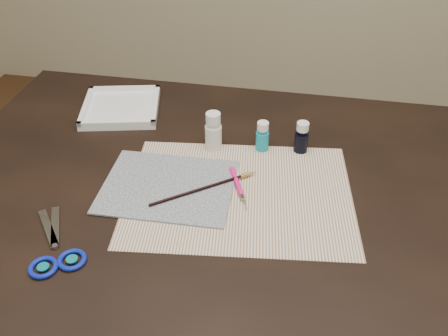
% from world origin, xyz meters
% --- Properties ---
extents(table, '(1.30, 0.90, 0.75)m').
position_xyz_m(table, '(0.00, 0.00, 0.38)').
color(table, black).
rests_on(table, ground).
extents(paper, '(0.52, 0.42, 0.00)m').
position_xyz_m(paper, '(0.04, -0.02, 0.75)').
color(paper, silver).
rests_on(paper, table).
extents(canvas, '(0.28, 0.23, 0.00)m').
position_xyz_m(canvas, '(-0.12, -0.03, 0.75)').
color(canvas, black).
rests_on(canvas, paper).
extents(paint_bottle_white, '(0.05, 0.05, 0.10)m').
position_xyz_m(paint_bottle_white, '(-0.05, 0.14, 0.80)').
color(paint_bottle_white, silver).
rests_on(paint_bottle_white, table).
extents(paint_bottle_cyan, '(0.03, 0.03, 0.07)m').
position_xyz_m(paint_bottle_cyan, '(0.06, 0.15, 0.79)').
color(paint_bottle_cyan, '#1492AB').
rests_on(paint_bottle_cyan, table).
extents(paint_bottle_navy, '(0.03, 0.03, 0.08)m').
position_xyz_m(paint_bottle_navy, '(0.15, 0.16, 0.79)').
color(paint_bottle_navy, black).
rests_on(paint_bottle_navy, table).
extents(paintbrush, '(0.21, 0.16, 0.01)m').
position_xyz_m(paintbrush, '(-0.04, -0.02, 0.76)').
color(paintbrush, black).
rests_on(paintbrush, canvas).
extents(craft_knife, '(0.07, 0.14, 0.01)m').
position_xyz_m(craft_knife, '(0.03, -0.01, 0.76)').
color(craft_knife, '#F51B79').
rests_on(craft_knife, paper).
extents(scissors, '(0.21, 0.23, 0.01)m').
position_xyz_m(scissors, '(-0.29, -0.23, 0.76)').
color(scissors, silver).
rests_on(scissors, table).
extents(palette_tray, '(0.24, 0.24, 0.02)m').
position_xyz_m(palette_tray, '(-0.33, 0.26, 0.76)').
color(palette_tray, white).
rests_on(palette_tray, table).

